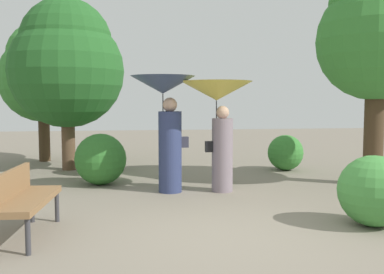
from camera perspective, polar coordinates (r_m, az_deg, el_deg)
The scene contains 11 objects.
ground_plane at distance 5.68m, azimuth 4.87°, elevation -12.54°, with size 40.00×40.00×0.00m, color gray.
person_left at distance 8.01m, azimuth -3.44°, elevation 3.47°, with size 1.18×1.18×2.14m.
person_right at distance 8.07m, azimuth 3.41°, elevation 3.88°, with size 1.32×1.32×2.05m.
park_bench at distance 5.83m, azimuth -21.22°, elevation -7.22°, with size 0.60×1.53×0.83m.
tree_near_left at distance 11.08m, azimuth -16.04°, elevation 9.35°, with size 2.74×2.74×4.14m.
tree_near_right at distance 9.56m, azimuth 23.01°, elevation 12.85°, with size 2.36×2.36×4.58m.
tree_mid_left at distance 12.88m, azimuth -18.92°, elevation 8.04°, with size 2.37×2.37×3.85m.
bush_path_left at distance 8.98m, azimuth -11.84°, elevation -2.85°, with size 1.03×1.03×1.03m, color #2D6B28.
bush_path_right at distance 6.40m, azimuth 22.65°, elevation -6.50°, with size 0.96×0.96×0.96m, color #428C3D.
bush_behind_bench at distance 10.30m, azimuth -11.95°, elevation -2.24°, with size 0.91×0.91×0.91m, color #428C3D.
bush_far_side at distance 10.87m, azimuth 12.10°, elevation -2.00°, with size 0.86×0.86×0.86m, color #387F33.
Camera 1 is at (-1.26, -5.28, 1.69)m, focal length 40.90 mm.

